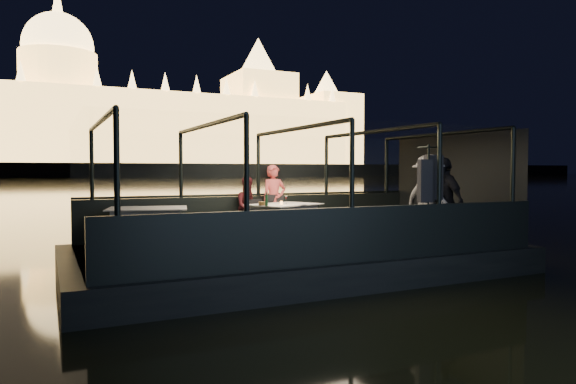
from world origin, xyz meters
name	(u,v)px	position (x,y,z in m)	size (l,w,h in m)	color
river_water	(76,183)	(0.00, 80.00, 0.00)	(500.00, 500.00, 0.00)	black
boat_hull	(297,271)	(0.00, 0.00, 0.00)	(8.60, 4.40, 1.00)	black
boat_deck	(297,247)	(0.00, 0.00, 0.48)	(8.00, 4.00, 0.04)	black
gunwale_port	(258,215)	(0.00, 2.00, 0.95)	(8.00, 0.08, 0.90)	black
gunwale_starboard	(352,235)	(0.00, -2.00, 0.95)	(8.00, 0.08, 0.90)	black
cabin_glass_port	(258,166)	(0.00, 2.00, 2.10)	(8.00, 0.02, 1.40)	#99B2B2
cabin_glass_starboard	(352,163)	(0.00, -2.00, 2.10)	(8.00, 0.02, 1.40)	#99B2B2
cabin_roof_glass	(297,129)	(0.00, 0.00, 2.80)	(8.00, 4.00, 0.02)	#99B2B2
end_wall_fore	(76,191)	(-4.00, 0.00, 1.65)	(0.02, 4.00, 2.30)	black
end_wall_aft	(453,185)	(4.00, 0.00, 1.65)	(0.02, 4.00, 2.30)	black
canopy_ribs	(297,188)	(0.00, 0.00, 1.65)	(8.00, 4.00, 2.30)	black
embankment	(58,173)	(0.00, 210.00, 1.00)	(400.00, 140.00, 6.00)	#423D33
parliament_building	(59,87)	(0.00, 175.00, 29.00)	(220.00, 32.00, 60.00)	#F2D18C
dining_table_central	(285,221)	(0.22, 1.03, 0.89)	(1.45, 1.05, 0.77)	silver
dining_table_aft	(148,228)	(-2.69, 0.99, 0.89)	(1.47, 1.06, 0.78)	white
chair_port_left	(258,217)	(-0.23, 1.48, 0.95)	(0.39, 0.39, 0.83)	black
chair_port_right	(278,217)	(0.25, 1.48, 0.95)	(0.43, 0.43, 0.93)	black
coat_stand	(428,203)	(1.77, -1.75, 1.40)	(0.54, 0.43, 1.95)	black
person_woman_coral	(274,203)	(0.29, 1.75, 1.25)	(0.58, 0.39, 1.61)	#D7514E
person_man_maroon	(249,203)	(-0.34, 1.75, 1.25)	(0.64, 0.50, 1.34)	#411216
passenger_stripe	(429,203)	(2.44, -1.00, 1.35)	(1.17, 0.66, 1.81)	silver
passenger_dark	(443,203)	(2.66, -1.16, 1.35)	(1.03, 0.43, 1.75)	black
wine_bottle	(267,199)	(-0.38, 0.61, 1.42)	(0.06, 0.06, 0.29)	#12331C
bread_basket	(263,203)	(-0.38, 0.80, 1.31)	(0.18, 0.18, 0.07)	brown
amber_candle	(281,203)	(0.04, 0.82, 1.31)	(0.05, 0.05, 0.08)	#FE9C3F
plate_near	(300,204)	(0.39, 0.64, 1.27)	(0.26, 0.26, 0.02)	white
plate_far	(264,205)	(-0.32, 0.91, 1.27)	(0.22, 0.22, 0.01)	white
wine_glass_white	(267,201)	(-0.38, 0.61, 1.36)	(0.06, 0.06, 0.19)	silver
wine_glass_red	(286,199)	(0.25, 1.03, 1.36)	(0.06, 0.06, 0.18)	silver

